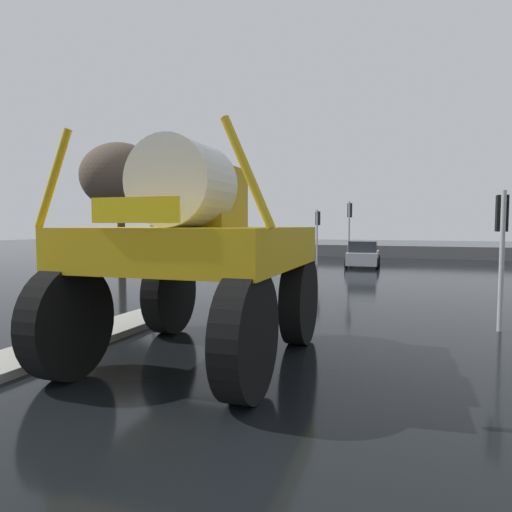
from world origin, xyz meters
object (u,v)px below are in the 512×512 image
object	(u,v)px
traffic_signal_near_left	(155,217)
traffic_signal_far_left	(350,219)
sedan_ahead	(363,254)
traffic_signal_far_right	(318,225)
bare_tree_left	(120,177)
traffic_signal_near_right	(502,229)
oversize_sprayer	(197,252)

from	to	relation	value
traffic_signal_near_left	traffic_signal_far_left	world-z (taller)	traffic_signal_far_left
sedan_ahead	traffic_signal_near_left	xyz separation A→B (m)	(-4.27, -15.67, 1.97)
traffic_signal_far_left	traffic_signal_far_right	distance (m)	1.97
sedan_ahead	traffic_signal_near_left	world-z (taller)	traffic_signal_near_left
traffic_signal_far_right	bare_tree_left	world-z (taller)	bare_tree_left
sedan_ahead	bare_tree_left	bearing A→B (deg)	125.77
traffic_signal_near_right	traffic_signal_far_right	world-z (taller)	traffic_signal_far_right
traffic_signal_far_left	bare_tree_left	bearing A→B (deg)	-137.52
traffic_signal_far_right	traffic_signal_far_left	bearing A→B (deg)	-0.22
oversize_sprayer	bare_tree_left	distance (m)	15.56
sedan_ahead	traffic_signal_near_right	xyz separation A→B (m)	(5.01, -15.66, 1.64)
oversize_sprayer	traffic_signal_far_right	distance (m)	20.56
oversize_sprayer	traffic_signal_near_left	distance (m)	5.93
oversize_sprayer	bare_tree_left	size ratio (longest dim) A/B	0.81
traffic_signal_near_left	traffic_signal_far_right	size ratio (longest dim) A/B	1.09
traffic_signal_far_left	oversize_sprayer	bearing A→B (deg)	-89.01
sedan_ahead	traffic_signal_far_left	bearing A→B (deg)	71.50
traffic_signal_near_right	bare_tree_left	distance (m)	17.27
traffic_signal_near_right	sedan_ahead	bearing A→B (deg)	107.74
traffic_signal_near_right	bare_tree_left	world-z (taller)	bare_tree_left
traffic_signal_far_right	oversize_sprayer	bearing A→B (deg)	-83.61
oversize_sprayer	traffic_signal_far_left	world-z (taller)	oversize_sprayer
oversize_sprayer	sedan_ahead	distance (m)	20.24
sedan_ahead	bare_tree_left	distance (m)	14.31
oversize_sprayer	traffic_signal_near_left	xyz separation A→B (m)	(-3.76, 4.53, 0.71)
traffic_signal_near_left	traffic_signal_near_right	bearing A→B (deg)	0.04
traffic_signal_near_left	bare_tree_left	size ratio (longest dim) A/B	0.57
traffic_signal_near_left	oversize_sprayer	bearing A→B (deg)	-50.27
traffic_signal_far_right	bare_tree_left	bearing A→B (deg)	-131.16
bare_tree_left	traffic_signal_near_left	bearing A→B (deg)	-47.73
traffic_signal_far_right	sedan_ahead	bearing A→B (deg)	-4.85
traffic_signal_far_left	sedan_ahead	bearing A→B (deg)	-14.93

